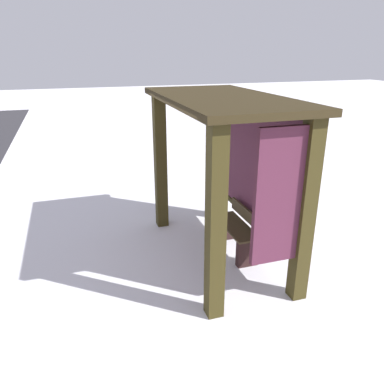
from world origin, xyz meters
name	(u,v)px	position (x,y,z in m)	size (l,w,h in m)	color
ground_plane	(218,254)	(0.00, 0.00, 0.00)	(60.00, 60.00, 0.00)	silver
bus_shelter	(234,151)	(0.10, 0.18, 1.77)	(3.14, 1.59, 2.56)	#352E12
bench_left_inside	(237,233)	(0.00, 0.33, 0.34)	(1.11, 0.39, 0.76)	#423420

